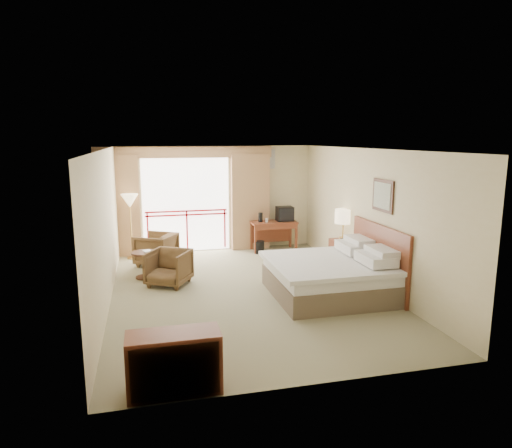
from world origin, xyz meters
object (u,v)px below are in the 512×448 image
object	(u,v)px
nightstand	(343,255)
armchair_near	(169,285)
desk	(273,227)
bed	(331,276)
floor_lamp	(130,203)
tv	(285,214)
side_table	(144,260)
armchair_far	(157,265)
dresser	(174,362)
wastebasket	(259,247)
table_lamp	(343,217)

from	to	relation	value
nightstand	armchair_near	xyz separation A→B (m)	(-3.83, -0.17, -0.34)
desk	armchair_near	xyz separation A→B (m)	(-2.81, -2.30, -0.60)
bed	floor_lamp	bearing A→B (deg)	135.53
bed	floor_lamp	distance (m)	5.25
tv	side_table	world-z (taller)	tv
nightstand	desk	xyz separation A→B (m)	(-1.02, 2.12, 0.26)
armchair_near	floor_lamp	world-z (taller)	floor_lamp
nightstand	desk	bearing A→B (deg)	115.07
bed	armchair_far	size ratio (longest dim) A/B	2.60
nightstand	dresser	world-z (taller)	dresser
desk	side_table	world-z (taller)	desk
tv	floor_lamp	size ratio (longest dim) A/B	0.26
tv	wastebasket	xyz separation A→B (m)	(-0.73, -0.20, -0.80)
nightstand	armchair_near	world-z (taller)	nightstand
table_lamp	desk	size ratio (longest dim) A/B	0.56
tv	dresser	size ratio (longest dim) A/B	0.39
wastebasket	desk	bearing A→B (deg)	31.09
floor_lamp	dresser	xyz separation A→B (m)	(0.62, -6.26, -1.00)
armchair_near	floor_lamp	bearing A→B (deg)	137.45
nightstand	floor_lamp	world-z (taller)	floor_lamp
floor_lamp	desk	bearing A→B (deg)	0.37
armchair_near	desk	bearing A→B (deg)	68.16
side_table	dresser	size ratio (longest dim) A/B	0.52
table_lamp	armchair_near	distance (m)	4.02
nightstand	side_table	xyz separation A→B (m)	(-4.31, 0.40, 0.05)
floor_lamp	nightstand	bearing A→B (deg)	-24.57
table_lamp	desk	xyz separation A→B (m)	(-1.02, 2.07, -0.59)
tv	dresser	bearing A→B (deg)	-116.68
bed	desk	xyz separation A→B (m)	(-0.10, 3.63, 0.22)
armchair_near	table_lamp	bearing A→B (deg)	32.22
table_lamp	floor_lamp	distance (m)	5.04
armchair_far	dresser	bearing A→B (deg)	31.02
dresser	tv	bearing A→B (deg)	62.54
desk	table_lamp	bearing A→B (deg)	-68.61
nightstand	armchair_far	world-z (taller)	nightstand
side_table	dresser	bearing A→B (deg)	-85.82
tv	armchair_far	distance (m)	3.52
armchair_near	armchair_far	bearing A→B (deg)	126.57
dresser	side_table	bearing A→B (deg)	94.32
wastebasket	dresser	world-z (taller)	dresser
dresser	floor_lamp	bearing A→B (deg)	95.77
side_table	armchair_near	bearing A→B (deg)	-50.04
nightstand	dresser	distance (m)	5.76
bed	tv	distance (m)	3.63
tv	armchair_near	bearing A→B (deg)	-143.31
desk	dresser	world-z (taller)	desk
nightstand	armchair_far	xyz separation A→B (m)	(-4.04, 1.36, -0.34)
nightstand	floor_lamp	bearing A→B (deg)	154.76
desk	tv	xyz separation A→B (m)	(0.30, -0.06, 0.36)
armchair_near	side_table	distance (m)	0.84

